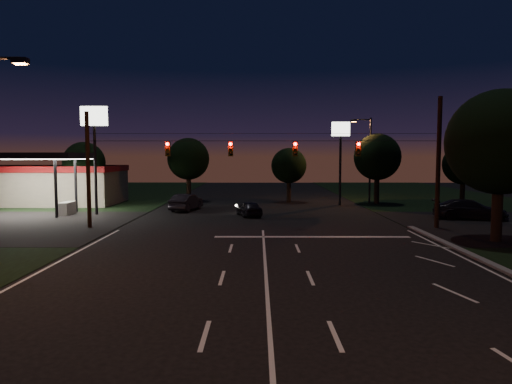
{
  "coord_description": "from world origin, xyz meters",
  "views": [
    {
      "loc": [
        -0.33,
        -16.24,
        4.93
      ],
      "look_at": [
        -0.44,
        8.58,
        3.0
      ],
      "focal_mm": 32.0,
      "sensor_mm": 36.0,
      "label": 1
    }
  ],
  "objects_px": {
    "utility_pole_right": "(436,228)",
    "car_oncoming_a": "(249,209)",
    "car_oncoming_b": "(186,202)",
    "car_cross": "(470,210)",
    "tree_right_near": "(499,144)"
  },
  "relations": [
    {
      "from": "car_oncoming_a",
      "to": "car_cross",
      "type": "distance_m",
      "value": 17.46
    },
    {
      "from": "car_cross",
      "to": "utility_pole_right",
      "type": "bearing_deg",
      "value": 147.39
    },
    {
      "from": "utility_pole_right",
      "to": "car_oncoming_b",
      "type": "bearing_deg",
      "value": 151.61
    },
    {
      "from": "car_oncoming_a",
      "to": "car_cross",
      "type": "bearing_deg",
      "value": 156.49
    },
    {
      "from": "utility_pole_right",
      "to": "car_oncoming_a",
      "type": "height_order",
      "value": "utility_pole_right"
    },
    {
      "from": "utility_pole_right",
      "to": "car_oncoming_a",
      "type": "bearing_deg",
      "value": 154.23
    },
    {
      "from": "car_oncoming_a",
      "to": "car_oncoming_b",
      "type": "bearing_deg",
      "value": -50.58
    },
    {
      "from": "car_oncoming_a",
      "to": "car_oncoming_b",
      "type": "height_order",
      "value": "car_oncoming_b"
    },
    {
      "from": "car_oncoming_a",
      "to": "car_cross",
      "type": "relative_size",
      "value": 0.68
    },
    {
      "from": "tree_right_near",
      "to": "car_oncoming_a",
      "type": "height_order",
      "value": "tree_right_near"
    },
    {
      "from": "utility_pole_right",
      "to": "car_oncoming_b",
      "type": "height_order",
      "value": "utility_pole_right"
    },
    {
      "from": "car_oncoming_b",
      "to": "car_cross",
      "type": "relative_size",
      "value": 0.85
    },
    {
      "from": "utility_pole_right",
      "to": "tree_right_near",
      "type": "xyz_separation_m",
      "value": [
        1.53,
        -4.83,
        5.68
      ]
    },
    {
      "from": "utility_pole_right",
      "to": "car_oncoming_b",
      "type": "relative_size",
      "value": 1.94
    },
    {
      "from": "tree_right_near",
      "to": "car_cross",
      "type": "xyz_separation_m",
      "value": [
        2.73,
        9.09,
        -4.89
      ]
    }
  ]
}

